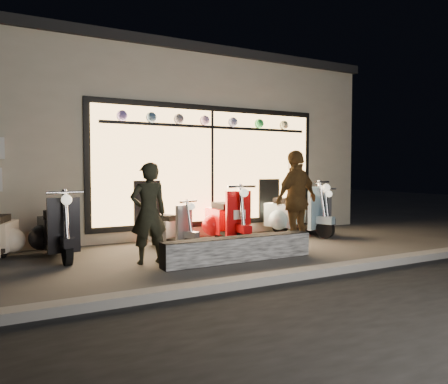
{
  "coord_description": "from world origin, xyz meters",
  "views": [
    {
      "loc": [
        -3.54,
        -6.65,
        1.48
      ],
      "look_at": [
        0.38,
        0.6,
        1.05
      ],
      "focal_mm": 35.0,
      "sensor_mm": 36.0,
      "label": 1
    }
  ],
  "objects_px": {
    "scooter_red": "(226,220)",
    "graffiti_barrier": "(239,249)",
    "woman": "(297,200)",
    "scooter_silver": "(166,229)",
    "man": "(149,213)"
  },
  "relations": [
    {
      "from": "graffiti_barrier",
      "to": "scooter_red",
      "type": "relative_size",
      "value": 1.64
    },
    {
      "from": "scooter_red",
      "to": "woman",
      "type": "height_order",
      "value": "woman"
    },
    {
      "from": "scooter_silver",
      "to": "man",
      "type": "distance_m",
      "value": 1.52
    },
    {
      "from": "graffiti_barrier",
      "to": "woman",
      "type": "height_order",
      "value": "woman"
    },
    {
      "from": "graffiti_barrier",
      "to": "man",
      "type": "bearing_deg",
      "value": 157.96
    },
    {
      "from": "scooter_red",
      "to": "man",
      "type": "distance_m",
      "value": 2.41
    },
    {
      "from": "scooter_silver",
      "to": "woman",
      "type": "xyz_separation_m",
      "value": [
        2.0,
        -1.41,
        0.56
      ]
    },
    {
      "from": "graffiti_barrier",
      "to": "woman",
      "type": "relative_size",
      "value": 1.42
    },
    {
      "from": "woman",
      "to": "graffiti_barrier",
      "type": "bearing_deg",
      "value": -0.39
    },
    {
      "from": "scooter_silver",
      "to": "man",
      "type": "bearing_deg",
      "value": -146.5
    },
    {
      "from": "scooter_red",
      "to": "graffiti_barrier",
      "type": "bearing_deg",
      "value": -107.96
    },
    {
      "from": "graffiti_barrier",
      "to": "woman",
      "type": "distance_m",
      "value": 1.65
    },
    {
      "from": "graffiti_barrier",
      "to": "woman",
      "type": "bearing_deg",
      "value": 14.24
    },
    {
      "from": "man",
      "to": "woman",
      "type": "xyz_separation_m",
      "value": [
        2.76,
        -0.17,
        0.12
      ]
    },
    {
      "from": "woman",
      "to": "scooter_red",
      "type": "bearing_deg",
      "value": -77.62
    }
  ]
}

